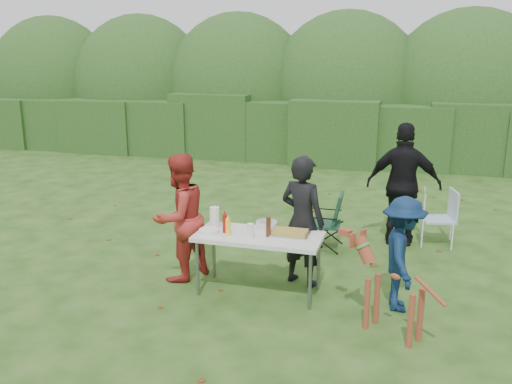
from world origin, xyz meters
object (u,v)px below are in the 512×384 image
(person_cook, at_px, (302,221))
(camping_chair, at_px, (324,221))
(ketchup_bottle, at_px, (225,224))
(paper_towel_roll, at_px, (215,217))
(person_red_jacket, at_px, (180,217))
(child, at_px, (402,254))
(beer_bottle, at_px, (268,227))
(person_black_puffy, at_px, (404,185))
(folding_table, at_px, (259,239))
(dog, at_px, (394,291))
(mustard_bottle, at_px, (228,227))
(lawn_chair, at_px, (438,217))

(person_cook, xyz_separation_m, camping_chair, (0.06, 1.33, -0.39))
(ketchup_bottle, xyz_separation_m, paper_towel_roll, (-0.18, 0.14, 0.02))
(person_cook, height_order, camping_chair, person_cook)
(person_red_jacket, xyz_separation_m, child, (2.74, -0.10, -0.16))
(beer_bottle, bearing_deg, child, 3.07)
(person_black_puffy, xyz_separation_m, paper_towel_roll, (-2.19, -2.16, -0.06))
(folding_table, xyz_separation_m, camping_chair, (0.50, 1.75, -0.26))
(dog, xyz_separation_m, paper_towel_roll, (-2.20, 0.70, 0.38))
(child, distance_m, mustard_bottle, 2.02)
(child, height_order, ketchup_bottle, child)
(paper_towel_roll, bearing_deg, person_black_puffy, 44.61)
(lawn_chair, bearing_deg, ketchup_bottle, 31.11)
(folding_table, bearing_deg, person_red_jacket, 172.28)
(person_cook, relative_size, person_black_puffy, 0.89)
(ketchup_bottle, bearing_deg, folding_table, 5.06)
(lawn_chair, distance_m, mustard_bottle, 3.56)
(person_cook, bearing_deg, child, -176.45)
(person_black_puffy, xyz_separation_m, dog, (0.01, -2.86, -0.43))
(person_red_jacket, xyz_separation_m, camping_chair, (1.58, 1.60, -0.39))
(mustard_bottle, distance_m, beer_bottle, 0.48)
(person_cook, bearing_deg, dog, 159.52)
(lawn_chair, height_order, beer_bottle, beer_bottle)
(person_red_jacket, bearing_deg, camping_chair, 159.17)
(folding_table, xyz_separation_m, ketchup_bottle, (-0.41, -0.04, 0.16))
(person_black_puffy, relative_size, dog, 1.79)
(beer_bottle, bearing_deg, dog, -20.75)
(person_cook, bearing_deg, person_red_jacket, 30.70)
(dog, xyz_separation_m, beer_bottle, (-1.48, 0.56, 0.37))
(lawn_chair, bearing_deg, paper_towel_roll, 27.40)
(mustard_bottle, relative_size, ketchup_bottle, 0.91)
(mustard_bottle, bearing_deg, lawn_chair, 45.77)
(beer_bottle, bearing_deg, person_red_jacket, 171.49)
(person_cook, height_order, person_black_puffy, person_black_puffy)
(mustard_bottle, bearing_deg, person_red_jacket, 160.55)
(person_cook, distance_m, person_black_puffy, 2.18)
(person_red_jacket, distance_m, lawn_chair, 3.95)
(beer_bottle, bearing_deg, paper_towel_roll, 169.02)
(folding_table, height_order, beer_bottle, beer_bottle)
(folding_table, relative_size, paper_towel_roll, 5.77)
(person_cook, relative_size, child, 1.25)
(folding_table, distance_m, mustard_bottle, 0.39)
(child, xyz_separation_m, beer_bottle, (-1.53, -0.08, 0.20))
(folding_table, height_order, child, child)
(child, bearing_deg, person_cook, 65.75)
(dog, xyz_separation_m, camping_chair, (-1.10, 2.34, -0.06))
(person_red_jacket, relative_size, dog, 1.58)
(person_red_jacket, distance_m, ketchup_bottle, 0.70)
(person_red_jacket, bearing_deg, child, 111.81)
(folding_table, distance_m, camping_chair, 1.83)
(folding_table, distance_m, child, 1.66)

